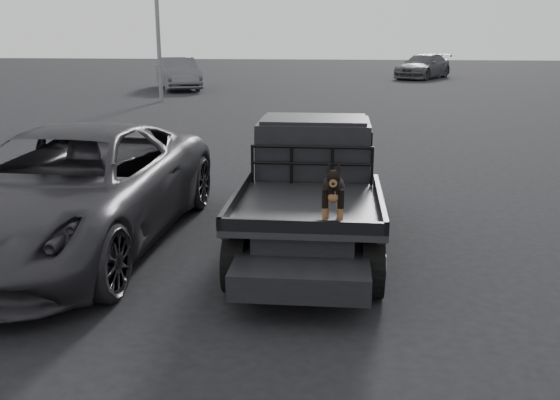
# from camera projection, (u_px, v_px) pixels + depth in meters

# --- Properties ---
(ground) EXTENTS (120.00, 120.00, 0.00)m
(ground) POSITION_uv_depth(u_px,v_px,m) (266.00, 284.00, 7.92)
(ground) COLOR black
(ground) RESTS_ON ground
(flatbed_ute) EXTENTS (2.00, 5.40, 0.92)m
(flatbed_ute) POSITION_uv_depth(u_px,v_px,m) (310.00, 217.00, 9.16)
(flatbed_ute) COLOR black
(flatbed_ute) RESTS_ON ground
(ute_cab) EXTENTS (1.72, 1.30, 0.88)m
(ute_cab) POSITION_uv_depth(u_px,v_px,m) (314.00, 145.00, 9.83)
(ute_cab) COLOR black
(ute_cab) RESTS_ON flatbed_ute
(headache_rack) EXTENTS (1.80, 0.08, 0.55)m
(headache_rack) POSITION_uv_depth(u_px,v_px,m) (312.00, 166.00, 9.16)
(headache_rack) COLOR black
(headache_rack) RESTS_ON flatbed_ute
(dog) EXTENTS (0.32, 0.60, 0.74)m
(dog) POSITION_uv_depth(u_px,v_px,m) (333.00, 192.00, 7.29)
(dog) COLOR black
(dog) RESTS_ON flatbed_ute
(parked_suv) EXTENTS (3.13, 6.37, 1.74)m
(parked_suv) POSITION_uv_depth(u_px,v_px,m) (70.00, 190.00, 9.09)
(parked_suv) COLOR #2E2D32
(parked_suv) RESTS_ON ground
(distant_car_a) EXTENTS (3.59, 5.33, 1.66)m
(distant_car_a) POSITION_uv_depth(u_px,v_px,m) (178.00, 73.00, 33.15)
(distant_car_a) COLOR #4D4D52
(distant_car_a) RESTS_ON ground
(distant_car_b) EXTENTS (4.54, 5.69, 1.54)m
(distant_car_b) POSITION_uv_depth(u_px,v_px,m) (423.00, 66.00, 40.42)
(distant_car_b) COLOR #434248
(distant_car_b) RESTS_ON ground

